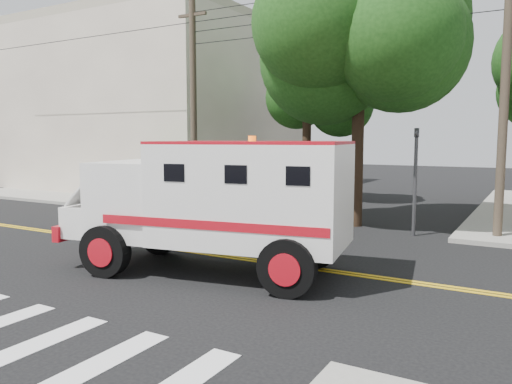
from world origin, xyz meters
The scene contains 11 objects.
ground centered at (0.00, 0.00, 0.00)m, with size 100.00×100.00×0.00m, color black.
sidewalk_nw centered at (-13.50, 13.50, 0.07)m, with size 17.00×17.00×0.15m, color gray.
building_left centered at (-15.50, 15.00, 5.15)m, with size 16.00×14.00×10.00m, color #BAAB98.
utility_pole_left centered at (-5.60, 6.00, 4.50)m, with size 0.28×0.28×9.00m, color #382D23.
utility_pole_right centered at (6.30, 6.20, 4.50)m, with size 0.28×0.28×9.00m, color #382D23.
tree_main centered at (1.94, 6.21, 7.20)m, with size 6.08×5.70×9.85m.
tree_left centered at (-2.68, 11.79, 5.73)m, with size 4.48×4.20×7.70m.
traffic_signal centered at (3.80, 5.60, 2.23)m, with size 0.15×0.18×3.60m.
accessibility_sign centered at (-6.20, 6.17, 1.37)m, with size 0.45×0.10×2.02m.
palm_planter centered at (-7.44, 6.62, 1.65)m, with size 3.52×2.63×2.36m.
armored_truck centered at (0.66, -1.46, 1.82)m, with size 7.35×3.80×3.20m.
Camera 1 is at (7.42, -11.33, 3.26)m, focal length 35.00 mm.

